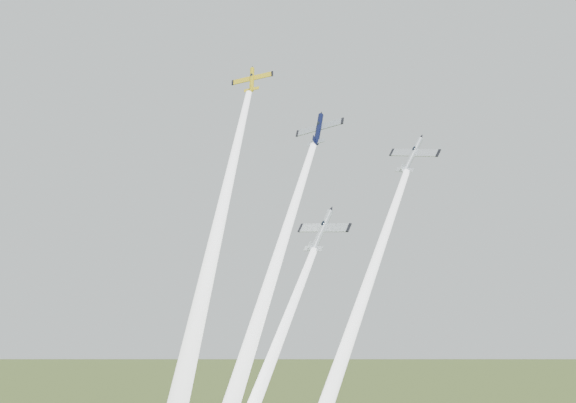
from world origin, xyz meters
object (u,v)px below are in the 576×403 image
object	(u,v)px
plane_yellow	(252,79)
plane_silver_low	(322,230)
plane_navy	(319,129)
plane_silver_right	(413,155)

from	to	relation	value
plane_yellow	plane_silver_low	xyz separation A→B (m)	(15.18, -6.54, -25.71)
plane_yellow	plane_navy	world-z (taller)	plane_yellow
plane_navy	plane_yellow	bearing A→B (deg)	-177.15
plane_yellow	plane_silver_low	distance (m)	30.57
plane_yellow	plane_silver_low	world-z (taller)	plane_yellow
plane_yellow	plane_silver_right	xyz separation A→B (m)	(24.70, 5.38, -13.74)
plane_yellow	plane_navy	distance (m)	14.88
plane_yellow	plane_silver_right	size ratio (longest dim) A/B	0.84
plane_silver_right	plane_navy	bearing A→B (deg)	-146.48
plane_silver_right	plane_silver_low	size ratio (longest dim) A/B	0.97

